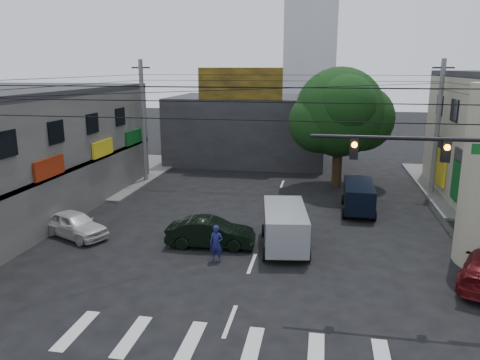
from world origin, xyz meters
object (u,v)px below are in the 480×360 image
(dark_sedan, at_px, (211,233))
(traffic_gantry, at_px, (468,183))
(traffic_officer, at_px, (216,244))
(utility_pole_far_left, at_px, (143,122))
(street_tree, at_px, (340,112))
(utility_pole_far_right, at_px, (437,128))
(navy_van, at_px, (359,198))
(silver_minivan, at_px, (285,228))
(white_compact, at_px, (75,224))

(dark_sedan, bearing_deg, traffic_gantry, -118.31)
(traffic_gantry, distance_m, traffic_officer, 10.69)
(utility_pole_far_left, relative_size, dark_sedan, 2.09)
(street_tree, height_order, traffic_officer, street_tree)
(street_tree, relative_size, traffic_gantry, 1.21)
(street_tree, bearing_deg, utility_pole_far_left, -176.05)
(traffic_gantry, bearing_deg, traffic_officer, 162.49)
(street_tree, height_order, utility_pole_far_left, utility_pole_far_left)
(utility_pole_far_right, distance_m, navy_van, 8.28)
(utility_pole_far_right, distance_m, dark_sedan, 18.18)
(dark_sedan, bearing_deg, street_tree, -28.85)
(street_tree, relative_size, dark_sedan, 1.98)
(utility_pole_far_right, relative_size, navy_van, 2.04)
(utility_pole_far_left, distance_m, utility_pole_far_right, 21.00)
(street_tree, height_order, utility_pole_far_right, utility_pole_far_right)
(dark_sedan, height_order, silver_minivan, silver_minivan)
(traffic_gantry, distance_m, utility_pole_far_right, 17.21)
(street_tree, distance_m, traffic_officer, 16.70)
(utility_pole_far_right, bearing_deg, street_tree, 171.25)
(street_tree, relative_size, white_compact, 2.03)
(street_tree, bearing_deg, dark_sedan, -115.48)
(utility_pole_far_right, bearing_deg, traffic_officer, -130.89)
(utility_pole_far_right, xyz_separation_m, traffic_officer, (-12.14, -14.02, -3.75))
(white_compact, bearing_deg, utility_pole_far_left, 28.83)
(navy_van, distance_m, traffic_officer, 11.18)
(street_tree, distance_m, utility_pole_far_right, 6.63)
(silver_minivan, bearing_deg, dark_sedan, 88.81)
(white_compact, bearing_deg, navy_van, -39.81)
(silver_minivan, bearing_deg, utility_pole_far_left, 36.68)
(traffic_gantry, xyz_separation_m, white_compact, (-17.44, 4.77, -4.15))
(street_tree, distance_m, traffic_gantry, 18.42)
(utility_pole_far_left, xyz_separation_m, navy_van, (15.69, -5.17, -3.70))
(street_tree, xyz_separation_m, utility_pole_far_right, (6.50, -1.00, -0.87))
(utility_pole_far_left, relative_size, navy_van, 2.04)
(dark_sedan, bearing_deg, utility_pole_far_right, -49.62)
(utility_pole_far_left, bearing_deg, traffic_officer, -57.71)
(navy_van, bearing_deg, traffic_gantry, -166.38)
(silver_minivan, xyz_separation_m, traffic_officer, (-2.91, -2.18, -0.16))
(dark_sedan, bearing_deg, traffic_officer, -161.71)
(traffic_gantry, xyz_separation_m, navy_van, (-2.63, 11.83, -3.93))
(white_compact, bearing_deg, traffic_officer, -77.91)
(utility_pole_far_left, xyz_separation_m, dark_sedan, (8.17, -12.28, -3.89))
(street_tree, relative_size, utility_pole_far_right, 0.95)
(street_tree, relative_size, silver_minivan, 1.77)
(traffic_gantry, relative_size, silver_minivan, 1.46)
(navy_van, relative_size, traffic_officer, 2.66)
(street_tree, bearing_deg, utility_pole_far_right, -8.75)
(dark_sedan, bearing_deg, navy_van, -50.00)
(silver_minivan, distance_m, navy_van, 7.74)
(utility_pole_far_right, bearing_deg, traffic_gantry, -98.94)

